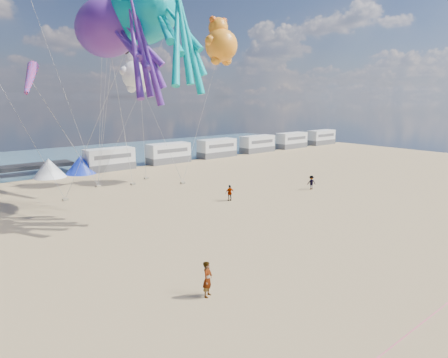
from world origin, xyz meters
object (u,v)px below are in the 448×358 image
sandbag_d (146,178)px  windsock_mid (138,48)px  sandbag_a (65,200)px  kite_octopus_purple (107,28)px  motorhome_3 (257,144)px  beachgoer_2 (311,183)px  windsock_right (30,79)px  kite_teddy_orange (221,46)px  sandbag_b (133,184)px  motorhome_0 (110,159)px  motorhome_4 (292,140)px  standing_person (208,279)px  beachgoer_3 (230,193)px  sandbag_c (183,183)px  kite_panda (136,75)px  tent_white (49,168)px  motorhome_1 (168,153)px  motorhome_5 (321,137)px  tent_blue (81,165)px  sandbag_e (98,186)px  motorhome_2 (217,148)px  kite_octopus_teal (141,13)px

sandbag_d → windsock_mid: size_ratio=0.09×
sandbag_a → kite_octopus_purple: bearing=-50.5°
motorhome_3 → sandbag_a: motorhome_3 is taller
sandbag_d → windsock_mid: windsock_mid is taller
beachgoer_2 → windsock_right: bearing=7.4°
beachgoer_2 → kite_teddy_orange: (-4.55, 9.89, 14.82)m
beachgoer_2 → sandbag_b: size_ratio=3.07×
motorhome_0 → windsock_mid: 19.76m
motorhome_4 → standing_person: motorhome_4 is taller
standing_person → beachgoer_3: bearing=16.4°
windsock_mid → motorhome_0: bearing=73.1°
sandbag_c → kite_panda: bearing=139.2°
windsock_mid → sandbag_d: bearing=52.6°
tent_white → standing_person: 37.05m
motorhome_1 → sandbag_a: motorhome_1 is taller
beachgoer_2 → kite_panda: kite_panda is taller
motorhome_5 → sandbag_a: 59.38m
motorhome_1 → sandbag_a: bearing=-147.1°
beachgoer_3 → sandbag_b: 13.16m
motorhome_3 → motorhome_4: bearing=0.0°
kite_octopus_purple → kite_teddy_orange: size_ratio=1.84×
motorhome_3 → tent_white: bearing=180.0°
motorhome_3 → sandbag_d: motorhome_3 is taller
motorhome_0 → sandbag_b: (-2.05, -10.69, -1.39)m
tent_white → kite_teddy_orange: size_ratio=0.64×
motorhome_0 → sandbag_d: (0.78, -8.69, -1.39)m
motorhome_1 → kite_octopus_purple: kite_octopus_purple is taller
beachgoer_3 → sandbag_b: (-3.88, 12.56, -0.68)m
tent_blue → windsock_right: (-9.54, -16.47, 10.14)m
sandbag_d → sandbag_e: bearing=-176.4°
standing_person → sandbag_c: standing_person is taller
motorhome_2 → motorhome_4: same height
windsock_mid → tent_white: bearing=103.8°
motorhome_0 → motorhome_4: (38.00, 0.00, 0.00)m
windsock_right → sandbag_d: bearing=52.4°
motorhome_0 → beachgoer_3: 23.33m
tent_white → kite_octopus_teal: size_ratio=0.34×
motorhome_0 → motorhome_4: 38.00m
sandbag_b → windsock_right: 17.08m
sandbag_b → standing_person: bearing=-109.7°
tent_blue → sandbag_d: size_ratio=8.00×
windsock_mid → windsock_right: bearing=-175.9°
motorhome_1 → sandbag_a: size_ratio=13.20×
motorhome_3 → sandbag_d: (-27.72, -8.69, -1.39)m
motorhome_4 → kite_teddy_orange: size_ratio=1.05×
sandbag_a → sandbag_d: size_ratio=1.00×
sandbag_e → windsock_mid: (2.79, -5.40, 14.55)m
motorhome_0 → motorhome_3: (28.50, 0.00, 0.00)m
tent_blue → kite_octopus_purple: size_ratio=0.35×
sandbag_a → windsock_right: size_ratio=0.10×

